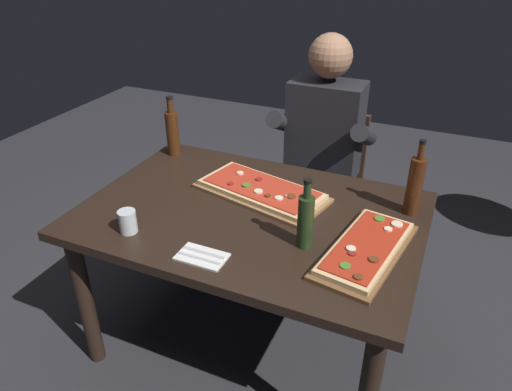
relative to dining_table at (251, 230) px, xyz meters
name	(u,v)px	position (x,y,z in m)	size (l,w,h in m)	color
ground_plane	(252,338)	(0.00, 0.00, -0.64)	(6.40, 6.40, 0.00)	#2D2D33
dining_table	(251,230)	(0.00, 0.00, 0.00)	(1.40, 0.96, 0.74)	black
pizza_rectangular_front	(261,191)	(-0.02, 0.15, 0.12)	(0.63, 0.40, 0.05)	olive
pizza_rectangular_left	(366,249)	(0.50, -0.10, 0.11)	(0.31, 0.54, 0.05)	brown
wine_bottle_dark	(415,185)	(0.61, 0.26, 0.23)	(0.06, 0.06, 0.33)	#47230F
oil_bottle_amber	(306,220)	(0.28, -0.14, 0.21)	(0.06, 0.06, 0.28)	#233819
vinegar_bottle_green	(172,132)	(-0.60, 0.36, 0.22)	(0.07, 0.07, 0.31)	#47230F
tumbler_near_camera	(128,223)	(-0.37, -0.33, 0.14)	(0.07, 0.07, 0.09)	silver
napkin_cutlery_set	(202,257)	(-0.03, -0.36, 0.10)	(0.18, 0.11, 0.01)	white
diner_chair	(324,181)	(0.08, 0.86, -0.16)	(0.44, 0.44, 0.87)	#3D2B1E
seated_diner	(321,148)	(0.08, 0.74, 0.10)	(0.53, 0.41, 1.33)	#23232D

